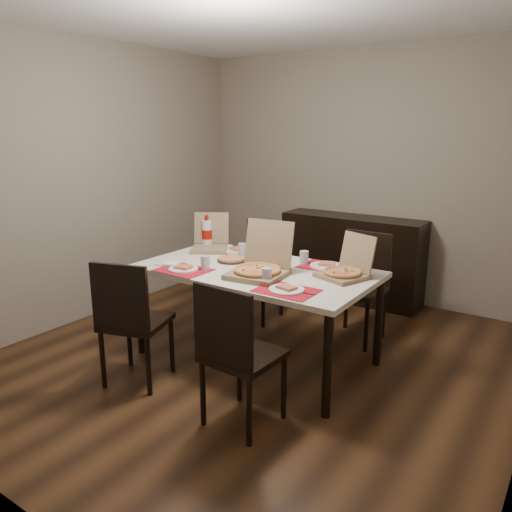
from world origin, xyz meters
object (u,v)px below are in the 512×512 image
dining_table (256,277)px  chair_far_right (361,281)px  pizza_box_center (259,268)px  chair_far_left (260,265)px  soda_bottle (207,233)px  chair_near_right (236,350)px  dip_bowl (276,264)px  sideboard (351,258)px  chair_near_left (131,318)px

dining_table → chair_far_right: (0.51, 0.87, -0.17)m
chair_far_right → pizza_box_center: bearing=-110.4°
chair_far_left → pizza_box_center: (0.63, -0.96, 0.30)m
chair_far_right → dining_table: bearing=-120.2°
pizza_box_center → soda_bottle: 1.03m
chair_far_right → chair_near_right: bearing=-92.5°
dip_bowl → dining_table: bearing=-120.0°
chair_far_left → chair_near_right: bearing=-60.6°
pizza_box_center → dip_bowl: pizza_box_center is taller
sideboard → chair_far_left: size_ratio=1.61×
dining_table → chair_far_left: 0.97m
dining_table → chair_far_right: size_ratio=1.94×
pizza_box_center → chair_near_right: bearing=-66.6°
sideboard → dip_bowl: sideboard is taller
sideboard → dining_table: sideboard is taller
pizza_box_center → soda_bottle: bearing=151.2°
dining_table → sideboard: bearing=89.4°
sideboard → pizza_box_center: 1.96m
soda_bottle → pizza_box_center: bearing=-28.8°
dip_bowl → soda_bottle: (-0.86, 0.20, 0.11)m
pizza_box_center → chair_far_right: bearing=69.6°
dining_table → dip_bowl: 0.19m
chair_far_right → soda_bottle: 1.43m
chair_near_left → chair_near_right: 0.93m
sideboard → chair_far_right: size_ratio=1.61×
dining_table → soda_bottle: soda_bottle is taller
chair_near_left → soda_bottle: (-0.28, 1.19, 0.36)m
chair_near_right → soda_bottle: size_ratio=3.21×
chair_far_left → chair_far_right: same height
chair_near_right → dip_bowl: (-0.35, 1.00, 0.25)m
sideboard → soda_bottle: (-0.79, -1.43, 0.42)m
sideboard → chair_near_right: chair_near_right is taller
sideboard → dip_bowl: bearing=-87.6°
chair_near_right → chair_far_left: bearing=119.4°
dining_table → chair_near_right: chair_near_right is taller
chair_near_right → dip_bowl: chair_near_right is taller
chair_far_left → pizza_box_center: 1.19m
chair_near_left → chair_far_left: 1.65m
chair_near_left → chair_far_right: same height
dip_bowl → soda_bottle: bearing=166.7°
chair_near_right → pizza_box_center: 0.82m
chair_far_right → dip_bowl: size_ratio=7.76×
chair_far_right → dip_bowl: (-0.42, -0.72, 0.25)m
chair_near_right → pizza_box_center: size_ratio=1.99×
chair_far_right → pizza_box_center: (-0.38, -1.02, 0.30)m
dining_table → pizza_box_center: pizza_box_center is taller
chair_far_right → soda_bottle: size_ratio=3.21×
chair_near_left → chair_near_right: size_ratio=1.00×
pizza_box_center → soda_bottle: pizza_box_center is taller
dining_table → chair_near_left: size_ratio=1.94×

